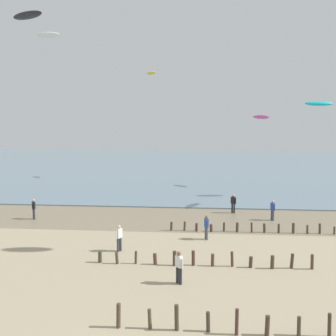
{
  "coord_description": "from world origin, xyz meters",
  "views": [
    {
      "loc": [
        2.97,
        -11.25,
        8.39
      ],
      "look_at": [
        0.97,
        11.48,
        5.56
      ],
      "focal_mm": 42.62,
      "sensor_mm": 36.0,
      "label": 1
    }
  ],
  "objects": [
    {
      "name": "person_nearest_camera",
      "position": [
        -11.12,
        20.34,
        0.92
      ],
      "size": [
        0.39,
        0.48,
        1.71
      ],
      "color": "#383842",
      "rests_on": "ground"
    },
    {
      "name": "sea",
      "position": [
        0.0,
        60.52,
        0.05
      ],
      "size": [
        160.0,
        70.0,
        0.1
      ],
      "primitive_type": "cube",
      "color": "slate",
      "rests_on": "ground"
    },
    {
      "name": "groyne_far",
      "position": [
        7.82,
        17.97,
        0.34
      ],
      "size": [
        15.16,
        0.34,
        0.78
      ],
      "color": "#43362A",
      "rests_on": "ground"
    },
    {
      "name": "kite_aloft_4",
      "position": [
        -14.67,
        33.97,
        17.82
      ],
      "size": [
        2.98,
        1.43,
        0.74
      ],
      "primitive_type": "ellipsoid",
      "rotation": [
        -0.35,
        0.0,
        6.13
      ],
      "color": "white"
    },
    {
      "name": "person_left_flank",
      "position": [
        -2.27,
        12.91,
        0.92
      ],
      "size": [
        0.38,
        0.49,
        1.71
      ],
      "color": "#383842",
      "rests_on": "ground"
    },
    {
      "name": "person_by_waterline",
      "position": [
        3.27,
        15.92,
        0.92
      ],
      "size": [
        0.32,
        0.54,
        1.71
      ],
      "color": "#4C4C56",
      "rests_on": "ground"
    },
    {
      "name": "person_mid_beach",
      "position": [
        1.82,
        8.23,
        0.92
      ],
      "size": [
        0.44,
        0.42,
        1.71
      ],
      "color": "#232328",
      "rests_on": "ground"
    },
    {
      "name": "kite_aloft_5",
      "position": [
        14.99,
        31.92,
        9.96
      ],
      "size": [
        3.14,
        1.45,
        0.62
      ],
      "primitive_type": "ellipsoid",
      "rotation": [
        -0.15,
        0.0,
        3.29
      ],
      "color": "#19B2B7"
    },
    {
      "name": "wet_sand_strip",
      "position": [
        0.0,
        21.46,
        0.0
      ],
      "size": [
        120.0,
        8.11,
        0.01
      ],
      "primitive_type": "cube",
      "color": "#84755B",
      "rests_on": "ground"
    },
    {
      "name": "groyne_near",
      "position": [
        5.83,
        3.67,
        0.46
      ],
      "size": [
        12.04,
        0.33,
        1.08
      ],
      "color": "#493A2C",
      "rests_on": "ground"
    },
    {
      "name": "person_far_down_beach",
      "position": [
        8.78,
        21.69,
        0.92
      ],
      "size": [
        0.36,
        0.52,
        1.71
      ],
      "color": "#4C4C56",
      "rests_on": "ground"
    },
    {
      "name": "person_trailing_behind",
      "position": [
        5.73,
        24.02,
        0.92
      ],
      "size": [
        0.47,
        0.4,
        1.71
      ],
      "color": "#232328",
      "rests_on": "ground"
    },
    {
      "name": "groyne_mid",
      "position": [
        3.14,
        10.82,
        0.38
      ],
      "size": [
        12.33,
        0.37,
        0.88
      ],
      "color": "#3C3D27",
      "rests_on": "ground"
    },
    {
      "name": "kite_aloft_2",
      "position": [
        9.89,
        37.81,
        8.59
      ],
      "size": [
        2.25,
        2.29,
        0.66
      ],
      "primitive_type": "ellipsoid",
      "rotation": [
        -0.43,
        0.0,
        5.48
      ],
      "color": "#E54C99"
    },
    {
      "name": "kite_aloft_1",
      "position": [
        -4.15,
        43.8,
        14.57
      ],
      "size": [
        1.93,
        2.24,
        0.47
      ],
      "primitive_type": "ellipsoid",
      "rotation": [
        0.17,
        0.0,
        2.2
      ],
      "color": "yellow"
    },
    {
      "name": "kite_aloft_6",
      "position": [
        -11.33,
        21.16,
        16.71
      ],
      "size": [
        3.47,
        2.59,
        0.55
      ],
      "primitive_type": "ellipsoid",
      "rotation": [
        0.01,
        0.0,
        2.63
      ],
      "color": "black"
    }
  ]
}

